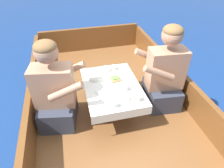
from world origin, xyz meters
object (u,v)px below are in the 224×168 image
(tin_can, at_px, (114,68))
(coffee_cup_center, at_px, (125,87))
(coffee_cup_port, at_px, (138,98))
(person_port, at_px, (55,92))
(person_starboard, at_px, (164,75))
(sandwich, at_px, (115,79))
(coffee_cup_starboard, at_px, (115,104))

(tin_can, bearing_deg, coffee_cup_center, -87.79)
(coffee_cup_center, bearing_deg, coffee_cup_port, -67.91)
(person_port, height_order, person_starboard, person_starboard)
(person_starboard, bearing_deg, person_port, 5.81)
(sandwich, distance_m, tin_can, 0.25)
(person_port, relative_size, sandwich, 8.53)
(person_port, relative_size, tin_can, 14.37)
(coffee_cup_port, relative_size, coffee_cup_starboard, 1.01)
(coffee_cup_port, bearing_deg, sandwich, 111.18)
(person_port, height_order, coffee_cup_starboard, person_port)
(person_starboard, bearing_deg, coffee_cup_port, 38.37)
(sandwich, xyz_separation_m, coffee_cup_port, (0.14, -0.36, -0.00))
(sandwich, bearing_deg, person_starboard, -10.20)
(sandwich, height_order, coffee_cup_starboard, sandwich)
(coffee_cup_port, bearing_deg, person_starboard, 32.83)
(person_port, xyz_separation_m, coffee_cup_center, (0.72, -0.07, -0.02))
(person_starboard, relative_size, coffee_cup_center, 9.33)
(sandwich, relative_size, coffee_cup_port, 1.06)
(person_starboard, distance_m, coffee_cup_starboard, 0.72)
(person_port, bearing_deg, coffee_cup_center, 5.00)
(person_starboard, relative_size, sandwich, 8.77)
(person_port, relative_size, person_starboard, 0.97)
(person_starboard, bearing_deg, sandwich, -4.67)
(person_starboard, relative_size, coffee_cup_port, 9.27)
(coffee_cup_port, xyz_separation_m, tin_can, (-0.09, 0.61, -0.00))
(coffee_cup_starboard, bearing_deg, person_port, 151.90)
(person_port, xyz_separation_m, coffee_cup_port, (0.79, -0.26, -0.02))
(coffee_cup_starboard, bearing_deg, coffee_cup_center, 52.47)
(person_port, height_order, tin_can, person_port)
(person_starboard, bearing_deg, coffee_cup_starboard, 29.83)
(sandwich, bearing_deg, coffee_cup_center, -69.83)
(person_starboard, height_order, coffee_cup_port, person_starboard)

